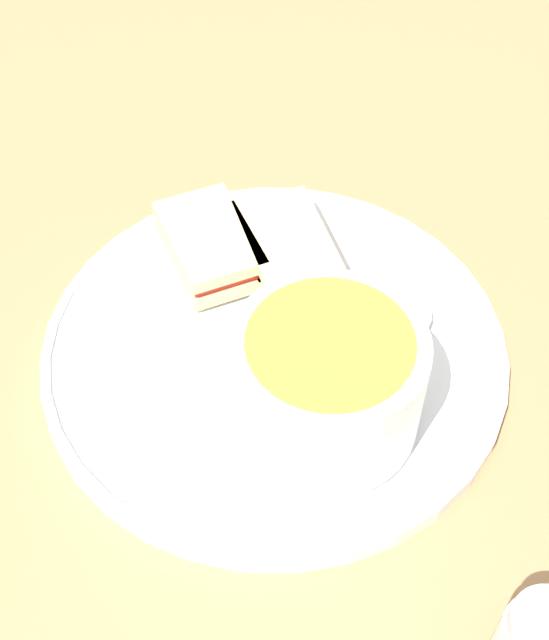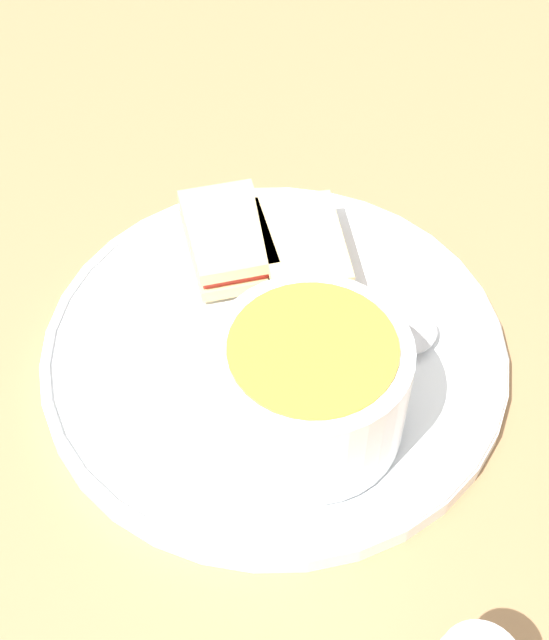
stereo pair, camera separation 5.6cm
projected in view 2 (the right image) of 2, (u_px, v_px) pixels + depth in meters
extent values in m
plane|color=#9E754C|center=(274.00, 358.00, 0.59)|extent=(2.40, 2.40, 0.00)
cylinder|color=white|center=(274.00, 351.00, 0.58)|extent=(0.30, 0.30, 0.01)
torus|color=white|center=(274.00, 343.00, 0.58)|extent=(0.30, 0.30, 0.01)
cylinder|color=white|center=(309.00, 420.00, 0.53)|extent=(0.06, 0.06, 0.01)
cylinder|color=white|center=(311.00, 387.00, 0.51)|extent=(0.11, 0.11, 0.07)
cylinder|color=gold|center=(313.00, 350.00, 0.48)|extent=(0.09, 0.09, 0.01)
cube|color=silver|center=(381.00, 388.00, 0.55)|extent=(0.05, 0.06, 0.00)
ellipsoid|color=silver|center=(417.00, 335.00, 0.57)|extent=(0.04, 0.04, 0.01)
cube|color=#DBBC7F|center=(302.00, 258.00, 0.62)|extent=(0.09, 0.07, 0.01)
cube|color=#B72D23|center=(303.00, 249.00, 0.61)|extent=(0.09, 0.06, 0.01)
cube|color=#DBBC7F|center=(303.00, 241.00, 0.60)|extent=(0.09, 0.07, 0.01)
cube|color=#DBBC7F|center=(228.00, 247.00, 0.62)|extent=(0.09, 0.06, 0.01)
cube|color=#B72D23|center=(228.00, 239.00, 0.62)|extent=(0.08, 0.06, 0.01)
cube|color=#DBBC7F|center=(227.00, 230.00, 0.61)|extent=(0.09, 0.06, 0.01)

